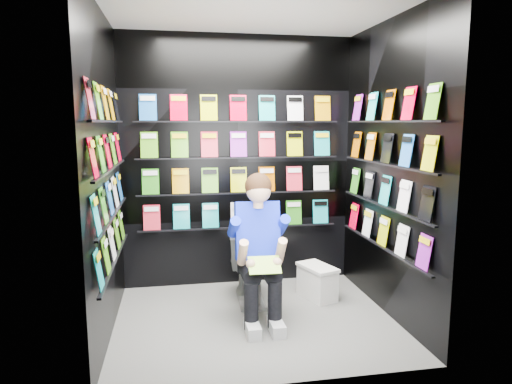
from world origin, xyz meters
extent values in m
plane|color=#585855|center=(0.00, 0.00, 0.00)|extent=(2.40, 2.40, 0.00)
plane|color=white|center=(0.00, 0.00, 2.60)|extent=(2.40, 2.40, 0.00)
cube|color=black|center=(0.00, 1.00, 1.30)|extent=(2.40, 0.04, 2.60)
cube|color=black|center=(0.00, -1.00, 1.30)|extent=(2.40, 0.04, 2.60)
cube|color=black|center=(-1.20, 0.00, 1.30)|extent=(0.04, 2.00, 2.60)
cube|color=black|center=(1.20, 0.00, 1.30)|extent=(0.04, 2.00, 2.60)
imported|color=white|center=(0.03, 0.47, 0.37)|extent=(0.46, 0.77, 0.73)
cube|color=silver|center=(0.69, 0.40, 0.15)|extent=(0.33, 0.45, 0.30)
cube|color=silver|center=(0.69, 0.40, 0.31)|extent=(0.36, 0.47, 0.03)
cube|color=#17962F|center=(0.03, -0.26, 0.58)|extent=(0.27, 0.16, 0.11)
camera|label=1|loc=(-0.66, -3.71, 1.71)|focal=32.00mm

